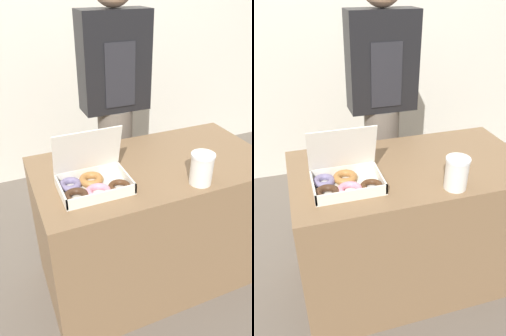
# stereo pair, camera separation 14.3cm
# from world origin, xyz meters

# --- Properties ---
(ground_plane) EXTENTS (14.00, 14.00, 0.00)m
(ground_plane) POSITION_xyz_m (0.00, 0.00, 0.00)
(ground_plane) COLOR #665B51
(wall_back) EXTENTS (10.00, 0.05, 2.60)m
(wall_back) POSITION_xyz_m (0.00, 1.42, 1.30)
(wall_back) COLOR beige
(wall_back) RESTS_ON ground_plane
(table) EXTENTS (1.17, 0.63, 0.76)m
(table) POSITION_xyz_m (0.00, 0.00, 0.38)
(table) COLOR brown
(table) RESTS_ON ground_plane
(donut_box) EXTENTS (0.32, 0.25, 0.25)m
(donut_box) POSITION_xyz_m (-0.35, -0.10, 0.80)
(donut_box) COLOR silver
(donut_box) RESTS_ON table
(coffee_cup) EXTENTS (0.10, 0.10, 0.14)m
(coffee_cup) POSITION_xyz_m (0.11, -0.24, 0.83)
(coffee_cup) COLOR silver
(coffee_cup) RESTS_ON table
(person_customer) EXTENTS (0.40, 0.23, 1.64)m
(person_customer) POSITION_xyz_m (0.01, 0.55, 0.91)
(person_customer) COLOR #665B51
(person_customer) RESTS_ON ground_plane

